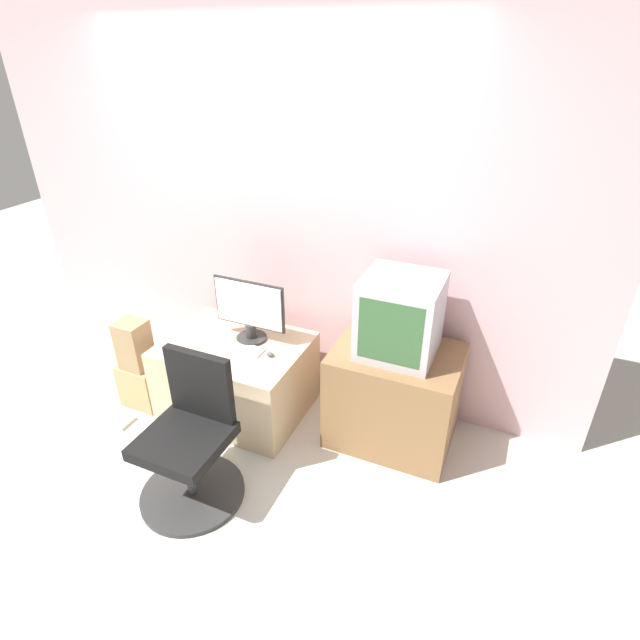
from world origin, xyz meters
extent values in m
plane|color=beige|center=(0.00, 0.00, 0.00)|extent=(12.00, 12.00, 0.00)
cube|color=beige|center=(0.00, 1.32, 1.30)|extent=(4.40, 0.05, 2.60)
cube|color=#CCB289|center=(-0.07, 0.82, 0.27)|extent=(0.95, 0.73, 0.54)
cube|color=olive|center=(1.02, 0.96, 0.33)|extent=(0.78, 0.58, 0.67)
cylinder|color=#2D2D2D|center=(0.02, 0.91, 0.55)|extent=(0.21, 0.21, 0.02)
cylinder|color=#2D2D2D|center=(0.02, 0.91, 0.61)|extent=(0.07, 0.07, 0.10)
cube|color=#2D2D2D|center=(0.02, 0.92, 0.81)|extent=(0.51, 0.01, 0.33)
cube|color=silver|center=(0.02, 0.91, 0.81)|extent=(0.49, 0.02, 0.30)
cube|color=white|center=(0.00, 0.77, 0.55)|extent=(0.34, 0.12, 0.01)
ellipsoid|color=#4C4C51|center=(0.24, 0.77, 0.56)|extent=(0.05, 0.03, 0.03)
cube|color=#B7B7BC|center=(1.01, 0.97, 0.91)|extent=(0.45, 0.43, 0.49)
cube|color=#335B33|center=(1.01, 0.76, 0.91)|extent=(0.37, 0.01, 0.38)
cylinder|color=#333333|center=(0.10, 0.01, 0.01)|extent=(0.60, 0.60, 0.03)
cylinder|color=#4C4C51|center=(0.10, 0.01, 0.21)|extent=(0.05, 0.05, 0.36)
cube|color=black|center=(0.10, 0.01, 0.42)|extent=(0.45, 0.45, 0.07)
cube|color=black|center=(0.10, 0.21, 0.66)|extent=(0.40, 0.05, 0.42)
cube|color=tan|center=(-0.73, 0.58, 0.16)|extent=(0.28, 0.21, 0.33)
cube|color=#A3845B|center=(-0.73, 0.58, 0.50)|extent=(0.19, 0.18, 0.35)
cube|color=beige|center=(-0.75, 0.34, 0.01)|extent=(0.18, 0.14, 0.02)
camera|label=1|loc=(1.60, -1.56, 2.33)|focal=28.00mm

